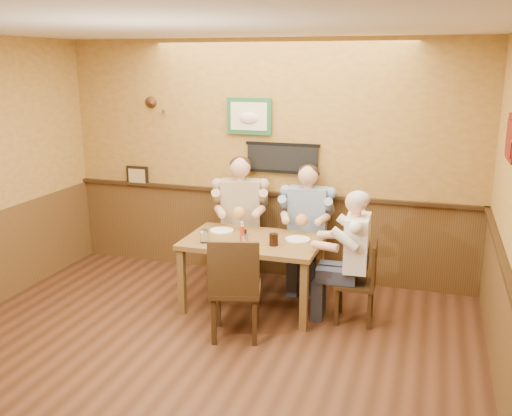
{
  "coord_description": "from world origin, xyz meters",
  "views": [
    {
      "loc": [
        1.89,
        -3.86,
        2.54
      ],
      "look_at": [
        0.21,
        1.45,
        1.1
      ],
      "focal_mm": 40.0,
      "sensor_mm": 36.0,
      "label": 1
    }
  ],
  "objects_px": {
    "water_glass_left": "(204,236)",
    "water_glass_mid": "(245,241)",
    "chair_back_right": "(307,247)",
    "diner_tan_shirt": "(241,225)",
    "salt_shaker": "(242,233)",
    "dining_table": "(253,248)",
    "hot_sauce_bottle": "(242,233)",
    "diner_white_elder": "(356,264)",
    "cola_tumbler": "(274,240)",
    "chair_back_left": "(241,241)",
    "pepper_shaker": "(245,234)",
    "chair_right_end": "(355,281)",
    "diner_blue_polo": "(307,232)",
    "chair_near_side": "(236,286)"
  },
  "relations": [
    {
      "from": "chair_back_left",
      "to": "chair_right_end",
      "type": "relative_size",
      "value": 1.11
    },
    {
      "from": "dining_table",
      "to": "cola_tumbler",
      "type": "height_order",
      "value": "cola_tumbler"
    },
    {
      "from": "chair_right_end",
      "to": "water_glass_left",
      "type": "height_order",
      "value": "water_glass_left"
    },
    {
      "from": "chair_back_left",
      "to": "water_glass_left",
      "type": "height_order",
      "value": "chair_back_left"
    },
    {
      "from": "water_glass_left",
      "to": "diner_white_elder",
      "type": "bearing_deg",
      "value": 8.64
    },
    {
      "from": "dining_table",
      "to": "diner_tan_shirt",
      "type": "relative_size",
      "value": 1.05
    },
    {
      "from": "diner_blue_polo",
      "to": "water_glass_left",
      "type": "distance_m",
      "value": 1.35
    },
    {
      "from": "water_glass_left",
      "to": "water_glass_mid",
      "type": "bearing_deg",
      "value": 2.23
    },
    {
      "from": "diner_white_elder",
      "to": "pepper_shaker",
      "type": "bearing_deg",
      "value": -94.95
    },
    {
      "from": "cola_tumbler",
      "to": "chair_back_left",
      "type": "bearing_deg",
      "value": 127.12
    },
    {
      "from": "diner_white_elder",
      "to": "hot_sauce_bottle",
      "type": "bearing_deg",
      "value": -86.81
    },
    {
      "from": "water_glass_mid",
      "to": "pepper_shaker",
      "type": "relative_size",
      "value": 1.32
    },
    {
      "from": "salt_shaker",
      "to": "pepper_shaker",
      "type": "height_order",
      "value": "salt_shaker"
    },
    {
      "from": "diner_white_elder",
      "to": "hot_sauce_bottle",
      "type": "relative_size",
      "value": 6.21
    },
    {
      "from": "chair_near_side",
      "to": "diner_tan_shirt",
      "type": "relative_size",
      "value": 0.75
    },
    {
      "from": "chair_right_end",
      "to": "diner_white_elder",
      "type": "height_order",
      "value": "diner_white_elder"
    },
    {
      "from": "chair_back_right",
      "to": "salt_shaker",
      "type": "xyz_separation_m",
      "value": [
        -0.52,
        -0.79,
        0.35
      ]
    },
    {
      "from": "chair_back_right",
      "to": "chair_near_side",
      "type": "xyz_separation_m",
      "value": [
        -0.35,
        -1.48,
        0.06
      ]
    },
    {
      "from": "chair_right_end",
      "to": "hot_sauce_bottle",
      "type": "height_order",
      "value": "hot_sauce_bottle"
    },
    {
      "from": "chair_right_end",
      "to": "salt_shaker",
      "type": "bearing_deg",
      "value": -93.7
    },
    {
      "from": "chair_back_right",
      "to": "diner_tan_shirt",
      "type": "relative_size",
      "value": 0.67
    },
    {
      "from": "diner_blue_polo",
      "to": "water_glass_mid",
      "type": "xyz_separation_m",
      "value": [
        -0.4,
        -1.03,
        0.17
      ]
    },
    {
      "from": "chair_back_left",
      "to": "diner_tan_shirt",
      "type": "height_order",
      "value": "diner_tan_shirt"
    },
    {
      "from": "hot_sauce_bottle",
      "to": "diner_tan_shirt",
      "type": "bearing_deg",
      "value": 110.1
    },
    {
      "from": "chair_back_right",
      "to": "diner_blue_polo",
      "type": "bearing_deg",
      "value": 0.0
    },
    {
      "from": "chair_back_right",
      "to": "chair_near_side",
      "type": "height_order",
      "value": "chair_near_side"
    },
    {
      "from": "dining_table",
      "to": "water_glass_mid",
      "type": "height_order",
      "value": "water_glass_mid"
    },
    {
      "from": "chair_back_left",
      "to": "diner_white_elder",
      "type": "distance_m",
      "value": 1.65
    },
    {
      "from": "diner_tan_shirt",
      "to": "salt_shaker",
      "type": "distance_m",
      "value": 0.78
    },
    {
      "from": "chair_near_side",
      "to": "diner_white_elder",
      "type": "distance_m",
      "value": 1.23
    },
    {
      "from": "diner_tan_shirt",
      "to": "salt_shaker",
      "type": "relative_size",
      "value": 13.17
    },
    {
      "from": "diner_white_elder",
      "to": "pepper_shaker",
      "type": "relative_size",
      "value": 14.06
    },
    {
      "from": "chair_back_left",
      "to": "diner_tan_shirt",
      "type": "relative_size",
      "value": 0.7
    },
    {
      "from": "dining_table",
      "to": "water_glass_mid",
      "type": "relative_size",
      "value": 12.43
    },
    {
      "from": "diner_tan_shirt",
      "to": "pepper_shaker",
      "type": "relative_size",
      "value": 15.56
    },
    {
      "from": "chair_near_side",
      "to": "diner_white_elder",
      "type": "bearing_deg",
      "value": -161.92
    },
    {
      "from": "dining_table",
      "to": "hot_sauce_bottle",
      "type": "xyz_separation_m",
      "value": [
        -0.07,
        -0.13,
        0.19
      ]
    },
    {
      "from": "chair_right_end",
      "to": "hot_sauce_bottle",
      "type": "bearing_deg",
      "value": -86.81
    },
    {
      "from": "chair_near_side",
      "to": "water_glass_mid",
      "type": "xyz_separation_m",
      "value": [
        -0.05,
        0.45,
        0.31
      ]
    },
    {
      "from": "dining_table",
      "to": "diner_white_elder",
      "type": "xyz_separation_m",
      "value": [
        1.08,
        -0.02,
        -0.06
      ]
    },
    {
      "from": "water_glass_left",
      "to": "cola_tumbler",
      "type": "distance_m",
      "value": 0.71
    },
    {
      "from": "pepper_shaker",
      "to": "salt_shaker",
      "type": "bearing_deg",
      "value": -139.31
    },
    {
      "from": "water_glass_mid",
      "to": "pepper_shaker",
      "type": "height_order",
      "value": "water_glass_mid"
    },
    {
      "from": "water_glass_left",
      "to": "pepper_shaker",
      "type": "height_order",
      "value": "water_glass_left"
    },
    {
      "from": "diner_blue_polo",
      "to": "salt_shaker",
      "type": "bearing_deg",
      "value": -127.77
    },
    {
      "from": "pepper_shaker",
      "to": "dining_table",
      "type": "bearing_deg",
      "value": -18.08
    },
    {
      "from": "diner_tan_shirt",
      "to": "pepper_shaker",
      "type": "height_order",
      "value": "diner_tan_shirt"
    },
    {
      "from": "dining_table",
      "to": "water_glass_mid",
      "type": "xyz_separation_m",
      "value": [
        -0.0,
        -0.24,
        0.15
      ]
    },
    {
      "from": "dining_table",
      "to": "diner_blue_polo",
      "type": "bearing_deg",
      "value": 63.34
    },
    {
      "from": "chair_back_left",
      "to": "chair_right_end",
      "type": "distance_m",
      "value": 1.65
    }
  ]
}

